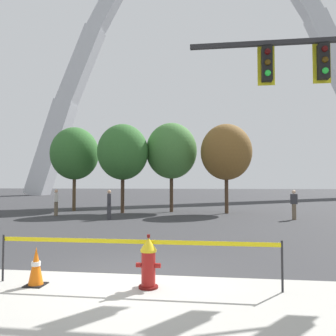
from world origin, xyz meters
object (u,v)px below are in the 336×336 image
(traffic_cone_by_hydrant, at_px, (36,267))
(fire_hydrant, at_px, (148,263))
(monument_arch, at_px, (201,65))
(pedestrian_walking_right, at_px, (294,204))
(pedestrian_standing_center, at_px, (56,202))
(pedestrian_walking_left, at_px, (109,204))

(traffic_cone_by_hydrant, bearing_deg, fire_hydrant, 3.53)
(fire_hydrant, distance_m, traffic_cone_by_hydrant, 2.15)
(monument_arch, bearing_deg, traffic_cone_by_hydrant, -91.89)
(pedestrian_walking_right, bearing_deg, pedestrian_standing_center, 178.16)
(pedestrian_walking_left, distance_m, pedestrian_walking_right, 9.98)
(traffic_cone_by_hydrant, xyz_separation_m, monument_arch, (1.57, 47.68, 20.84))
(monument_arch, distance_m, pedestrian_standing_center, 40.73)
(monument_arch, relative_size, pedestrian_walking_left, 37.01)
(traffic_cone_by_hydrant, height_order, pedestrian_walking_left, pedestrian_walking_left)
(pedestrian_walking_left, height_order, pedestrian_standing_center, same)
(fire_hydrant, relative_size, pedestrian_walking_right, 0.62)
(traffic_cone_by_hydrant, distance_m, pedestrian_walking_right, 14.94)
(fire_hydrant, bearing_deg, pedestrian_walking_right, 66.38)
(fire_hydrant, distance_m, pedestrian_walking_right, 13.84)
(fire_hydrant, height_order, pedestrian_standing_center, pedestrian_standing_center)
(fire_hydrant, relative_size, traffic_cone_by_hydrant, 1.36)
(pedestrian_walking_left, xyz_separation_m, pedestrian_standing_center, (-3.81, 1.61, 0.00))
(pedestrian_standing_center, bearing_deg, fire_hydrant, -58.02)
(traffic_cone_by_hydrant, xyz_separation_m, pedestrian_walking_left, (-2.23, 11.64, 0.46))
(fire_hydrant, bearing_deg, pedestrian_walking_left, 110.81)
(pedestrian_standing_center, height_order, pedestrian_walking_right, same)
(pedestrian_standing_center, bearing_deg, pedestrian_walking_left, -22.83)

